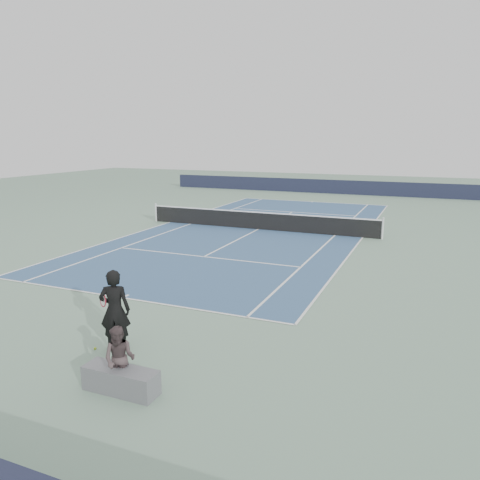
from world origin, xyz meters
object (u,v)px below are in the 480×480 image
at_px(tennis_net, 258,220).
at_px(tennis_ball, 95,348).
at_px(spectator_bench, 120,369).
at_px(tennis_player, 115,310).

distance_m(tennis_net, tennis_ball, 15.16).
bearing_deg(tennis_ball, tennis_net, 96.03).
height_order(tennis_net, spectator_bench, spectator_bench).
xyz_separation_m(tennis_net, spectator_bench, (3.29, -16.36, -0.03)).
relative_size(tennis_net, tennis_player, 6.71).
bearing_deg(tennis_ball, tennis_player, 26.40).
height_order(tennis_ball, spectator_bench, spectator_bench).
bearing_deg(tennis_net, tennis_ball, -83.97).
bearing_deg(tennis_player, tennis_net, 97.83).
relative_size(tennis_ball, spectator_bench, 0.04).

